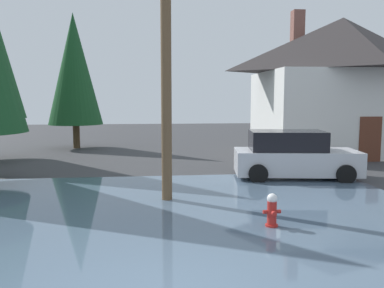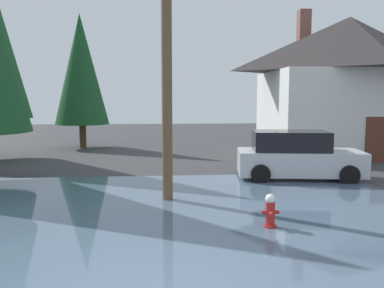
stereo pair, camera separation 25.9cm
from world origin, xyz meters
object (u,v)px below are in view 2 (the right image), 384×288
at_px(parked_car, 297,156).
at_px(pine_tree_short_left, 81,70).
at_px(fire_hydrant, 270,212).
at_px(house, 348,83).
at_px(utility_pole, 166,17).

relative_size(parked_car, pine_tree_short_left, 0.59).
bearing_deg(fire_hydrant, parked_car, 65.52).
xyz_separation_m(fire_hydrant, parked_car, (2.41, 5.29, 0.42)).
relative_size(house, pine_tree_short_left, 1.16).
bearing_deg(house, fire_hydrant, -121.61).
bearing_deg(pine_tree_short_left, utility_pole, -70.06).
distance_m(house, pine_tree_short_left, 14.29).
xyz_separation_m(fire_hydrant, pine_tree_short_left, (-6.66, 15.08, 4.03)).
xyz_separation_m(utility_pole, house, (9.31, 9.08, -1.35)).
relative_size(house, parked_car, 1.96).
bearing_deg(pine_tree_short_left, parked_car, -47.20).
xyz_separation_m(utility_pole, parked_car, (4.54, 2.70, -4.10)).
height_order(parked_car, pine_tree_short_left, pine_tree_short_left).
relative_size(fire_hydrant, parked_car, 0.17).
relative_size(utility_pole, house, 1.09).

